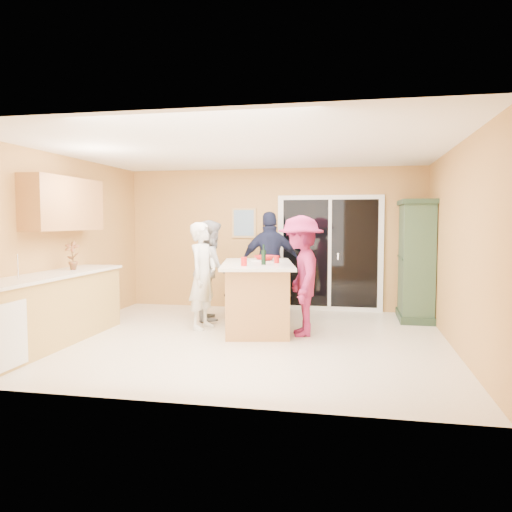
% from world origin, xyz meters
% --- Properties ---
extents(floor, '(5.50, 5.50, 0.00)m').
position_xyz_m(floor, '(0.00, 0.00, 0.00)').
color(floor, silver).
rests_on(floor, ground).
extents(ceiling, '(5.50, 5.00, 0.10)m').
position_xyz_m(ceiling, '(0.00, 0.00, 2.60)').
color(ceiling, white).
rests_on(ceiling, wall_back).
extents(wall_back, '(5.50, 0.10, 2.60)m').
position_xyz_m(wall_back, '(0.00, 2.50, 1.30)').
color(wall_back, '#EBAB61').
rests_on(wall_back, ground).
extents(wall_front, '(5.50, 0.10, 2.60)m').
position_xyz_m(wall_front, '(0.00, -2.50, 1.30)').
color(wall_front, '#EBAB61').
rests_on(wall_front, ground).
extents(wall_left, '(0.10, 5.00, 2.60)m').
position_xyz_m(wall_left, '(-2.75, 0.00, 1.30)').
color(wall_left, '#EBAB61').
rests_on(wall_left, ground).
extents(wall_right, '(0.10, 5.00, 2.60)m').
position_xyz_m(wall_right, '(2.75, 0.00, 1.30)').
color(wall_right, '#EBAB61').
rests_on(wall_right, ground).
extents(left_cabinet_run, '(0.65, 3.05, 1.24)m').
position_xyz_m(left_cabinet_run, '(-2.45, -1.05, 0.46)').
color(left_cabinet_run, '#B69047').
rests_on(left_cabinet_run, floor).
extents(upper_cabinets, '(0.35, 1.60, 0.75)m').
position_xyz_m(upper_cabinets, '(-2.58, -0.20, 1.88)').
color(upper_cabinets, '#B69047').
rests_on(upper_cabinets, wall_left).
extents(sliding_door, '(1.90, 0.07, 2.10)m').
position_xyz_m(sliding_door, '(1.05, 2.46, 1.05)').
color(sliding_door, white).
rests_on(sliding_door, floor).
extents(framed_picture, '(0.46, 0.04, 0.56)m').
position_xyz_m(framed_picture, '(-0.55, 2.48, 1.60)').
color(framed_picture, tan).
rests_on(framed_picture, wall_back).
extents(kitchen_island, '(1.39, 2.08, 1.01)m').
position_xyz_m(kitchen_island, '(0.05, 0.70, 0.47)').
color(kitchen_island, '#B69047').
rests_on(kitchen_island, floor).
extents(green_hutch, '(0.57, 1.08, 1.98)m').
position_xyz_m(green_hutch, '(2.49, 1.90, 0.96)').
color(green_hutch, '#233826').
rests_on(green_hutch, floor).
extents(woman_white, '(0.49, 0.65, 1.61)m').
position_xyz_m(woman_white, '(-0.76, 0.56, 0.81)').
color(woman_white, silver).
rests_on(woman_white, floor).
extents(woman_grey, '(0.83, 0.95, 1.65)m').
position_xyz_m(woman_grey, '(-0.83, 1.26, 0.82)').
color(woman_grey, '#9D9D9F').
rests_on(woman_grey, floor).
extents(woman_navy, '(1.14, 0.74, 1.80)m').
position_xyz_m(woman_navy, '(0.05, 1.90, 0.90)').
color(woman_navy, '#1B203B').
rests_on(woman_navy, floor).
extents(woman_magenta, '(0.84, 1.21, 1.71)m').
position_xyz_m(woman_magenta, '(0.74, 0.40, 0.86)').
color(woman_magenta, '#952056').
rests_on(woman_magenta, floor).
extents(serving_bowl, '(0.42, 0.42, 0.08)m').
position_xyz_m(serving_bowl, '(0.08, 1.20, 1.04)').
color(serving_bowl, red).
rests_on(serving_bowl, kitchen_island).
extents(tulip_vase, '(0.24, 0.18, 0.41)m').
position_xyz_m(tulip_vase, '(-2.45, -0.22, 1.15)').
color(tulip_vase, red).
rests_on(tulip_vase, left_cabinet_run).
extents(tumbler_near, '(0.11, 0.11, 0.12)m').
position_xyz_m(tumbler_near, '(-0.03, 0.15, 1.07)').
color(tumbler_near, red).
rests_on(tumbler_near, kitchen_island).
extents(tumbler_far, '(0.09, 0.09, 0.11)m').
position_xyz_m(tumbler_far, '(0.35, 0.70, 1.06)').
color(tumbler_far, red).
rests_on(tumbler_far, kitchen_island).
extents(wine_bottle, '(0.07, 0.07, 0.29)m').
position_xyz_m(wine_bottle, '(0.21, 0.38, 1.12)').
color(wine_bottle, black).
rests_on(wine_bottle, kitchen_island).
extents(white_plate, '(0.26, 0.26, 0.01)m').
position_xyz_m(white_plate, '(-0.04, 1.10, 1.01)').
color(white_plate, silver).
rests_on(white_plate, kitchen_island).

